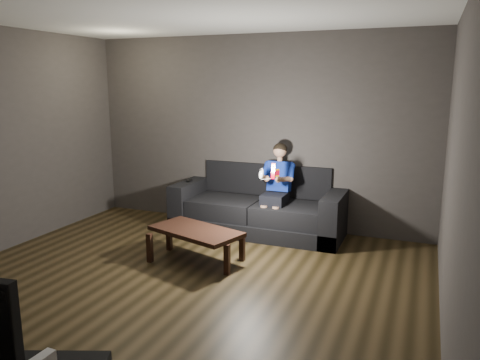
% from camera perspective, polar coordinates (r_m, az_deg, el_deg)
% --- Properties ---
extents(floor, '(5.00, 5.00, 0.00)m').
position_cam_1_polar(floor, '(4.82, -8.83, -13.36)').
color(floor, black).
rests_on(floor, ground).
extents(back_wall, '(5.00, 0.04, 2.70)m').
position_cam_1_polar(back_wall, '(6.67, 1.88, 5.86)').
color(back_wall, '#3B3633').
rests_on(back_wall, ground).
extents(right_wall, '(0.04, 5.00, 2.70)m').
position_cam_1_polar(right_wall, '(3.79, 24.90, 0.27)').
color(right_wall, '#3B3633').
rests_on(right_wall, ground).
extents(ceiling, '(5.00, 5.00, 0.02)m').
position_cam_1_polar(ceiling, '(4.42, -10.00, 20.25)').
color(ceiling, silver).
rests_on(ceiling, back_wall).
extents(sofa, '(2.34, 1.01, 0.91)m').
position_cam_1_polar(sofa, '(6.54, 2.43, -3.68)').
color(sofa, black).
rests_on(sofa, floor).
extents(child, '(0.46, 0.56, 1.12)m').
position_cam_1_polar(child, '(6.29, 4.54, -0.08)').
color(child, black).
rests_on(child, sofa).
extents(wii_remote_red, '(0.05, 0.08, 0.20)m').
position_cam_1_polar(wii_remote_red, '(5.82, 4.10, 1.10)').
color(wii_remote_red, red).
rests_on(wii_remote_red, child).
extents(nunchuk_white, '(0.08, 0.10, 0.15)m').
position_cam_1_polar(nunchuk_white, '(5.88, 2.60, 0.79)').
color(nunchuk_white, white).
rests_on(nunchuk_white, child).
extents(wii_remote_black, '(0.07, 0.16, 0.03)m').
position_cam_1_polar(wii_remote_black, '(6.79, -6.20, -0.04)').
color(wii_remote_black, black).
rests_on(wii_remote_black, sofa).
extents(coffee_table, '(1.18, 0.83, 0.39)m').
position_cam_1_polar(coffee_table, '(5.43, -5.41, -6.51)').
color(coffee_table, black).
rests_on(coffee_table, floor).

